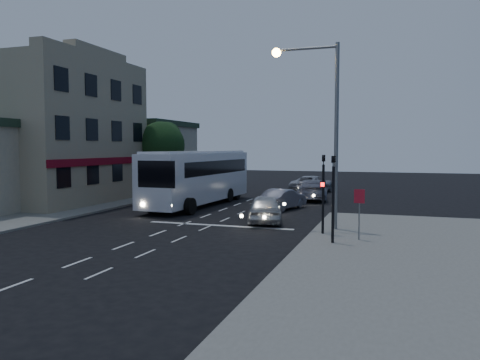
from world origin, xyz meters
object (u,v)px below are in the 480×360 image
(car_sedan_c, at_px, (312,184))
(regulatory_sign, at_px, (359,206))
(streetlight, at_px, (323,114))
(car_sedan_b, at_px, (312,190))
(tour_bus, at_px, (199,176))
(traffic_signal_main, at_px, (323,184))
(car_sedan_a, at_px, (283,199))
(street_tree, at_px, (161,143))
(traffic_signal_side, at_px, (333,188))
(car_suv, at_px, (265,209))

(car_sedan_c, distance_m, regulatory_sign, 22.14)
(streetlight, bearing_deg, car_sedan_b, 101.49)
(tour_bus, height_order, streetlight, streetlight)
(traffic_signal_main, bearing_deg, car_sedan_b, 101.36)
(traffic_signal_main, relative_size, regulatory_sign, 1.86)
(car_sedan_c, height_order, traffic_signal_main, traffic_signal_main)
(streetlight, bearing_deg, tour_bus, 143.05)
(car_sedan_b, bearing_deg, car_sedan_a, 73.22)
(regulatory_sign, relative_size, street_tree, 0.35)
(traffic_signal_side, bearing_deg, streetlight, 105.70)
(car_sedan_b, relative_size, traffic_signal_main, 1.36)
(streetlight, relative_size, street_tree, 1.45)
(street_tree, bearing_deg, traffic_signal_side, -44.50)
(regulatory_sign, bearing_deg, tour_bus, 140.14)
(car_suv, relative_size, car_sedan_c, 0.79)
(tour_bus, distance_m, car_sedan_a, 6.29)
(car_sedan_b, bearing_deg, street_tree, -6.38)
(car_sedan_b, bearing_deg, car_suv, 78.17)
(car_suv, bearing_deg, car_sedan_c, -103.36)
(traffic_signal_main, distance_m, traffic_signal_side, 2.10)
(tour_bus, bearing_deg, streetlight, -34.25)
(street_tree, bearing_deg, regulatory_sign, -41.08)
(car_suv, height_order, car_sedan_c, car_sedan_c)
(car_sedan_b, xyz_separation_m, street_tree, (-12.83, -0.55, 3.69))
(traffic_signal_side, bearing_deg, car_sedan_a, 113.47)
(car_sedan_c, distance_m, traffic_signal_side, 22.89)
(traffic_signal_main, bearing_deg, car_sedan_c, 100.82)
(car_sedan_a, relative_size, traffic_signal_side, 1.02)
(regulatory_sign, bearing_deg, car_suv, 142.65)
(car_suv, height_order, car_sedan_a, car_suv)
(car_sedan_b, bearing_deg, car_sedan_c, -89.46)
(tour_bus, height_order, car_sedan_a, tour_bus)
(car_sedan_a, bearing_deg, traffic_signal_main, 129.97)
(car_suv, bearing_deg, tour_bus, -56.18)
(car_suv, height_order, traffic_signal_side, traffic_signal_side)
(car_sedan_c, relative_size, street_tree, 0.91)
(car_suv, xyz_separation_m, car_sedan_a, (-0.26, 5.49, -0.07))
(traffic_signal_side, distance_m, street_tree, 23.24)
(traffic_signal_side, bearing_deg, traffic_signal_main, 109.49)
(car_suv, bearing_deg, regulatory_sign, 128.28)
(regulatory_sign, bearing_deg, traffic_signal_main, 149.16)
(car_sedan_c, relative_size, streetlight, 0.63)
(car_suv, distance_m, traffic_signal_side, 6.79)
(streetlight, height_order, street_tree, streetlight)
(traffic_signal_main, distance_m, streetlight, 3.61)
(car_suv, height_order, car_sedan_b, car_sedan_b)
(car_suv, distance_m, car_sedan_c, 17.37)
(car_suv, distance_m, streetlight, 6.20)
(traffic_signal_side, bearing_deg, car_suv, 130.63)
(traffic_signal_main, relative_size, traffic_signal_side, 1.00)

